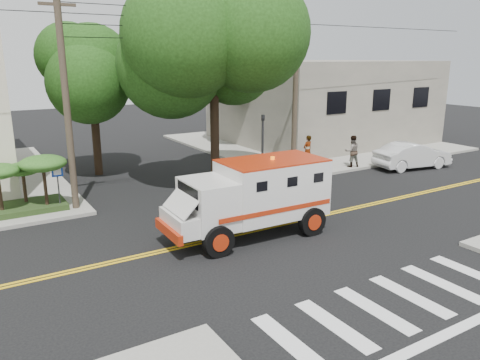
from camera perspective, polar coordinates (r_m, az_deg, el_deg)
ground at (r=18.17m, az=2.66°, el=-5.97°), size 100.00×100.00×0.00m
sidewalk_ne at (r=36.48m, az=8.41°, el=4.59°), size 17.00×17.00×0.15m
building_right at (r=37.43m, az=9.89°, el=9.54°), size 14.00×12.00×6.00m
utility_pole_left at (r=20.52m, az=-20.38°, el=8.47°), size 0.28×0.28×9.00m
utility_pole_right at (r=25.79m, az=6.75°, el=10.38°), size 0.28×0.28×9.00m
tree_main at (r=23.30m, az=-1.91°, el=16.66°), size 6.08×5.70×9.85m
tree_left at (r=26.74m, az=-16.92°, el=12.66°), size 4.48×4.20×7.70m
tree_right at (r=35.04m, az=0.27°, el=14.23°), size 4.80×4.50×8.20m
traffic_signal at (r=24.13m, az=2.77°, el=4.72°), size 0.15×0.18×3.60m
accessibility_sign at (r=21.11m, az=-21.31°, el=-0.14°), size 0.45×0.10×2.02m
palm_planter at (r=21.32m, az=-24.85°, el=0.42°), size 3.52×2.63×2.36m
armored_truck at (r=17.07m, az=1.70°, el=-1.71°), size 6.18×2.62×2.79m
parked_sedan at (r=29.58m, az=20.27°, el=2.83°), size 4.89×2.39×1.54m
pedestrian_a at (r=28.16m, az=8.24°, el=3.60°), size 0.72×0.54×1.79m
pedestrian_b at (r=28.23m, az=13.50°, el=3.44°), size 1.08×0.96×1.86m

